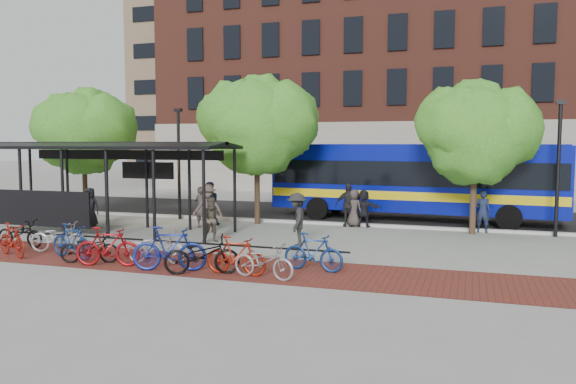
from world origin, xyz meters
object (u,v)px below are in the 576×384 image
(bike_6, at_px, (156,247))
(bike_9, at_px, (236,256))
(pedestrian_5, at_px, (364,208))
(bus_shelter, at_px, (103,157))
(tree_c, at_px, (478,130))
(bike_5, at_px, (108,247))
(tree_b, at_px, (259,122))
(bike_8, at_px, (202,255))
(bus, at_px, (414,177))
(pedestrian_4, at_px, (348,205))
(bike_7, at_px, (169,249))
(bike_0, at_px, (20,233))
(bike_2, at_px, (58,237))
(bike_11, at_px, (313,252))
(bike_10, at_px, (264,261))
(lamp_post_right, at_px, (558,164))
(bike_3, at_px, (72,241))
(pedestrian_3, at_px, (208,208))
(lamp_post_left, at_px, (179,160))
(pedestrian_2, at_px, (209,204))
(pedestrian_9, at_px, (297,220))
(pedestrian_0, at_px, (90,207))
(pedestrian_7, at_px, (483,211))
(pedestrian_8, at_px, (212,220))
(pedestrian_6, at_px, (354,208))
(bike_1, at_px, (12,240))
(tree_a, at_px, (86,129))
(bike_4, at_px, (90,248))
(pedestrian_1, at_px, (201,207))

(bike_6, bearing_deg, bike_9, -106.29)
(pedestrian_5, bearing_deg, bus_shelter, 24.08)
(tree_c, height_order, bike_6, tree_c)
(bike_5, height_order, bike_6, bike_5)
(tree_b, relative_size, bike_8, 3.18)
(bus, height_order, pedestrian_4, bus)
(bike_7, bearing_deg, pedestrian_5, -36.34)
(bike_0, distance_m, bike_2, 1.92)
(bike_9, height_order, bike_11, bike_11)
(bike_2, height_order, bike_10, bike_2)
(bike_8, bearing_deg, bike_11, -87.49)
(lamp_post_right, height_order, bike_9, lamp_post_right)
(bike_3, distance_m, pedestrian_3, 6.16)
(bike_3, height_order, bike_11, bike_3)
(bus_shelter, xyz_separation_m, lamp_post_left, (1.13, 4.08, -0.25))
(tree_b, height_order, pedestrian_2, tree_b)
(pedestrian_3, height_order, pedestrian_9, pedestrian_3)
(pedestrian_0, bearing_deg, bike_2, -74.76)
(bike_5, xyz_separation_m, pedestrian_7, (10.35, 9.83, 0.28))
(tree_b, bearing_deg, bike_11, -59.94)
(tree_c, distance_m, pedestrian_2, 11.38)
(bike_10, xyz_separation_m, bike_11, (1.00, 1.24, 0.06))
(tree_c, bearing_deg, tree_b, 180.00)
(bike_10, bearing_deg, pedestrian_8, 49.37)
(tree_c, xyz_separation_m, pedestrian_6, (-4.88, 0.45, -3.26))
(bike_2, xyz_separation_m, bike_11, (8.59, -0.03, 0.03))
(pedestrian_2, distance_m, pedestrian_5, 6.62)
(bike_0, relative_size, pedestrian_5, 1.15)
(bike_1, distance_m, pedestrian_4, 12.87)
(tree_a, bearing_deg, bus_shelter, -45.40)
(tree_b, distance_m, pedestrian_2, 4.15)
(bus_shelter, height_order, pedestrian_3, bus_shelter)
(pedestrian_6, bearing_deg, bike_6, 95.54)
(pedestrian_7, bearing_deg, pedestrian_4, 3.87)
(bike_5, xyz_separation_m, bike_7, (1.99, 0.02, 0.05))
(bus, xyz_separation_m, bike_0, (-12.09, -10.94, -1.53))
(bus, distance_m, bike_3, 15.12)
(bike_9, relative_size, pedestrian_2, 0.94)
(lamp_post_left, bearing_deg, bike_5, -72.60)
(lamp_post_right, xyz_separation_m, bike_10, (-8.20, -9.61, -2.28))
(bus_shelter, height_order, tree_a, tree_a)
(bike_4, relative_size, bike_6, 0.93)
(bike_4, bearing_deg, bike_5, -123.97)
(tree_b, relative_size, pedestrian_3, 3.35)
(lamp_post_left, bearing_deg, bike_7, -62.46)
(bike_7, relative_size, pedestrian_1, 1.20)
(bike_1, xyz_separation_m, pedestrian_7, (14.06, 9.57, 0.32))
(bus, height_order, bike_5, bus)
(bike_6, bearing_deg, bike_1, 91.99)
(bike_5, xyz_separation_m, pedestrian_0, (-5.47, 6.36, 0.26))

